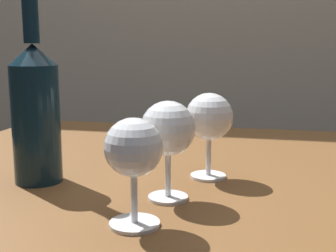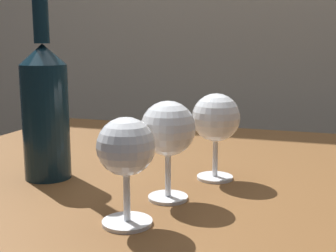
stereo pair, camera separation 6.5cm
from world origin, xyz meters
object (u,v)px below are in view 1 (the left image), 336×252
at_px(wine_glass_pinot, 168,131).
at_px(wine_bottle, 36,110).
at_px(wine_glass_chardonnay, 134,151).
at_px(wine_glass_cabernet, 209,119).

distance_m(wine_glass_pinot, wine_bottle, 0.24).
bearing_deg(wine_glass_chardonnay, wine_glass_cabernet, 74.36).
xyz_separation_m(wine_glass_pinot, wine_glass_cabernet, (0.04, 0.12, -0.00)).
distance_m(wine_glass_pinot, wine_glass_cabernet, 0.13).
bearing_deg(wine_glass_cabernet, wine_glass_chardonnay, -105.64).
relative_size(wine_glass_chardonnay, wine_bottle, 0.44).
bearing_deg(wine_bottle, wine_glass_chardonnay, -34.17).
bearing_deg(wine_glass_pinot, wine_bottle, 170.63).
height_order(wine_glass_chardonnay, wine_bottle, wine_bottle).
bearing_deg(wine_glass_pinot, wine_glass_chardonnay, -100.67).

